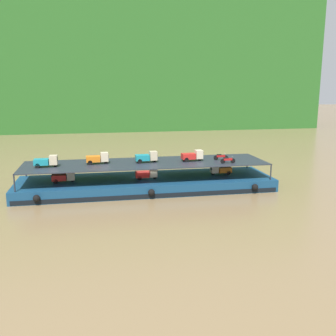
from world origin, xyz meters
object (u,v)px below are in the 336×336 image
at_px(mini_truck_upper_mid, 98,158).
at_px(mini_truck_upper_bow, 193,156).
at_px(mini_truck_upper_fore, 147,157).
at_px(cargo_barge, 146,184).
at_px(motorcycle_upper_centre, 221,157).
at_px(mini_truck_lower_stern, 64,177).
at_px(mini_truck_upper_stern, 46,161).
at_px(mini_truck_lower_aft, 147,174).
at_px(motorcycle_upper_port, 228,160).
at_px(mini_truck_lower_mid, 220,169).

bearing_deg(mini_truck_upper_mid, mini_truck_upper_bow, -1.97).
height_order(mini_truck_upper_mid, mini_truck_upper_bow, same).
bearing_deg(mini_truck_upper_fore, cargo_barge, -120.96).
relative_size(mini_truck_upper_mid, motorcycle_upper_centre, 1.46).
bearing_deg(mini_truck_lower_stern, mini_truck_upper_fore, 2.63).
bearing_deg(cargo_barge, mini_truck_upper_stern, -178.44).
height_order(mini_truck_upper_stern, motorcycle_upper_centre, mini_truck_upper_stern).
height_order(mini_truck_upper_stern, mini_truck_upper_bow, same).
xyz_separation_m(mini_truck_upper_mid, mini_truck_upper_bow, (12.05, -0.41, 0.00)).
bearing_deg(mini_truck_lower_stern, cargo_barge, 1.38).
relative_size(mini_truck_lower_aft, mini_truck_upper_mid, 1.00).
xyz_separation_m(cargo_barge, mini_truck_upper_mid, (-5.97, 0.52, 3.44)).
xyz_separation_m(mini_truck_upper_bow, motorcycle_upper_centre, (3.77, -0.08, -0.26)).
distance_m(cargo_barge, mini_truck_lower_aft, 1.52).
height_order(cargo_barge, motorcycle_upper_port, motorcycle_upper_port).
height_order(mini_truck_lower_mid, mini_truck_upper_stern, mini_truck_upper_stern).
bearing_deg(motorcycle_upper_port, mini_truck_upper_fore, 165.58).
distance_m(mini_truck_lower_stern, motorcycle_upper_port, 20.27).
relative_size(mini_truck_lower_aft, mini_truck_upper_stern, 1.00).
relative_size(mini_truck_upper_stern, mini_truck_upper_bow, 0.99).
bearing_deg(mini_truck_lower_mid, mini_truck_lower_stern, -178.57).
relative_size(mini_truck_lower_mid, mini_truck_upper_bow, 0.99).
xyz_separation_m(cargo_barge, mini_truck_lower_aft, (0.02, -0.47, 1.44)).
bearing_deg(mini_truck_upper_bow, motorcycle_upper_centre, -1.21).
height_order(mini_truck_lower_aft, mini_truck_upper_stern, mini_truck_upper_stern).
bearing_deg(cargo_barge, mini_truck_upper_mid, 175.01).
distance_m(mini_truck_lower_stern, mini_truck_upper_mid, 4.65).
relative_size(mini_truck_upper_fore, mini_truck_upper_bow, 0.99).
bearing_deg(motorcycle_upper_centre, mini_truck_upper_mid, 178.21).
bearing_deg(cargo_barge, mini_truck_upper_fore, 59.04).
xyz_separation_m(mini_truck_upper_stern, motorcycle_upper_centre, (21.87, 0.36, -0.26)).
bearing_deg(mini_truck_upper_mid, mini_truck_upper_stern, -172.01).
distance_m(mini_truck_lower_aft, motorcycle_upper_port, 10.29).
distance_m(mini_truck_upper_mid, mini_truck_upper_fore, 6.12).
xyz_separation_m(mini_truck_upper_mid, mini_truck_upper_fore, (6.11, -0.30, 0.00)).
bearing_deg(mini_truck_lower_stern, mini_truck_lower_aft, -1.28).
bearing_deg(mini_truck_upper_bow, motorcycle_upper_port, -31.65).
xyz_separation_m(mini_truck_lower_aft, mini_truck_upper_mid, (-5.99, 0.99, 2.00)).
bearing_deg(motorcycle_upper_port, mini_truck_upper_bow, 148.35).
relative_size(mini_truck_upper_fore, motorcycle_upper_centre, 1.46).
height_order(mini_truck_lower_mid, motorcycle_upper_port, motorcycle_upper_port).
xyz_separation_m(mini_truck_lower_stern, mini_truck_upper_bow, (16.17, 0.35, 2.00)).
relative_size(mini_truck_lower_stern, mini_truck_lower_aft, 1.00).
xyz_separation_m(mini_truck_lower_aft, mini_truck_lower_mid, (9.90, 0.73, 0.00)).
height_order(cargo_barge, mini_truck_upper_mid, mini_truck_upper_mid).
bearing_deg(mini_truck_lower_aft, motorcycle_upper_port, -10.45).
distance_m(cargo_barge, mini_truck_upper_bow, 6.98).
height_order(mini_truck_lower_stern, mini_truck_upper_mid, mini_truck_upper_mid).
xyz_separation_m(cargo_barge, motorcycle_upper_centre, (9.84, 0.03, 3.18)).
distance_m(mini_truck_lower_aft, mini_truck_lower_mid, 9.93).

